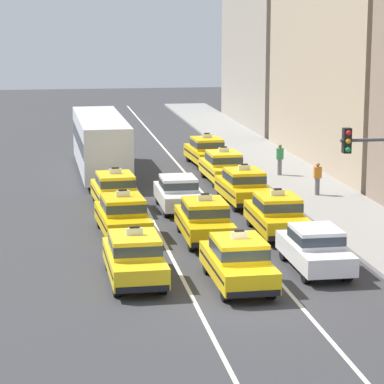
{
  "coord_description": "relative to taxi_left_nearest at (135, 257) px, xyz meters",
  "views": [
    {
      "loc": [
        -5.99,
        -26.24,
        9.04
      ],
      "look_at": [
        0.08,
        11.47,
        1.3
      ],
      "focal_mm": 84.13,
      "sensor_mm": 36.0,
      "label": 1
    }
  ],
  "objects": [
    {
      "name": "lane_stripe_left_center",
      "position": [
        1.66,
        17.05,
        -0.87
      ],
      "size": [
        0.14,
        80.0,
        0.01
      ],
      "primitive_type": "cube",
      "color": "silver",
      "rests_on": "ground"
    },
    {
      "name": "taxi_center_nearest",
      "position": [
        3.36,
        -1.03,
        0.0
      ],
      "size": [
        1.87,
        4.58,
        1.96
      ],
      "color": "black",
      "rests_on": "ground"
    },
    {
      "name": "sedan_right_nearest",
      "position": [
        6.42,
        0.34,
        -0.03
      ],
      "size": [
        1.77,
        4.31,
        1.58
      ],
      "color": "black",
      "rests_on": "ground"
    },
    {
      "name": "lane_stripe_center_right",
      "position": [
        4.86,
        17.05,
        -0.87
      ],
      "size": [
        0.14,
        80.0,
        0.01
      ],
      "primitive_type": "cube",
      "color": "silver",
      "rests_on": "ground"
    },
    {
      "name": "pedestrian_near_crosswalk",
      "position": [
        9.76,
        18.06,
        0.13
      ],
      "size": [
        0.36,
        0.24,
        1.69
      ],
      "color": "slate",
      "rests_on": "sidewalk_curb"
    },
    {
      "name": "bus_left_fourth",
      "position": [
        0.13,
        20.85,
        0.94
      ],
      "size": [
        2.71,
        11.24,
        3.22
      ],
      "color": "black",
      "rests_on": "ground"
    },
    {
      "name": "taxi_left_nearest",
      "position": [
        0.0,
        0.0,
        0.0
      ],
      "size": [
        1.89,
        4.59,
        1.96
      ],
      "color": "black",
      "rests_on": "ground"
    },
    {
      "name": "taxi_left_second",
      "position": [
        0.14,
        6.38,
        0.0
      ],
      "size": [
        2.06,
        4.65,
        1.96
      ],
      "color": "black",
      "rests_on": "ground"
    },
    {
      "name": "sidewalk_curb",
      "position": [
        10.46,
        12.05,
        -0.8
      ],
      "size": [
        4.0,
        90.0,
        0.15
      ],
      "primitive_type": "cube",
      "color": "gray",
      "rests_on": "ground"
    },
    {
      "name": "taxi_right_second",
      "position": [
        6.37,
        5.58,
        0.0
      ],
      "size": [
        1.87,
        4.58,
        1.96
      ],
      "color": "black",
      "rests_on": "ground"
    },
    {
      "name": "taxi_right_third",
      "position": [
        6.31,
        11.63,
        0.0
      ],
      "size": [
        1.96,
        4.62,
        1.96
      ],
      "color": "black",
      "rests_on": "ground"
    },
    {
      "name": "taxi_center_second",
      "position": [
        3.28,
        5.09,
        0.0
      ],
      "size": [
        1.85,
        4.57,
        1.96
      ],
      "color": "black",
      "rests_on": "ground"
    },
    {
      "name": "ground_plane",
      "position": [
        3.26,
        -2.95,
        -0.88
      ],
      "size": [
        160.0,
        160.0,
        0.0
      ],
      "primitive_type": "plane",
      "color": "#353538"
    },
    {
      "name": "pedestrian_mid_block",
      "position": [
        10.19,
        12.47,
        0.08
      ],
      "size": [
        0.36,
        0.24,
        1.6
      ],
      "color": "slate",
      "rests_on": "sidewalk_curb"
    },
    {
      "name": "sedan_center_third",
      "position": [
        3.06,
        10.82,
        -0.03
      ],
      "size": [
        1.77,
        4.3,
        1.58
      ],
      "color": "black",
      "rests_on": "ground"
    },
    {
      "name": "taxi_left_third",
      "position": [
        0.23,
        11.6,
        0.0
      ],
      "size": [
        2.06,
        4.65,
        1.96
      ],
      "color": "black",
      "rests_on": "ground"
    },
    {
      "name": "taxi_right_fourth",
      "position": [
        6.42,
        17.15,
        0.0
      ],
      "size": [
        1.9,
        4.59,
        1.96
      ],
      "color": "black",
      "rests_on": "ground"
    },
    {
      "name": "taxi_right_fifth",
      "position": [
        6.47,
        22.58,
        0.0
      ],
      "size": [
        2.04,
        4.65,
        1.96
      ],
      "color": "black",
      "rests_on": "ground"
    }
  ]
}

